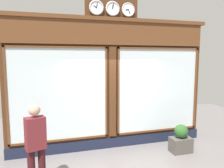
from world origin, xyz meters
TOP-DOWN VIEW (x-y plane):
  - shop_facade at (0.00, -0.13)m, footprint 5.75×0.42m
  - pedestrian at (1.96, 1.54)m, footprint 0.41×0.33m
  - planter_box at (-1.70, 0.84)m, footprint 0.56×0.36m
  - planter_shrub at (-1.70, 0.84)m, footprint 0.37×0.37m

SIDE VIEW (x-z plane):
  - planter_box at x=-1.70m, z-range 0.00..0.40m
  - planter_shrub at x=-1.70m, z-range 0.40..0.77m
  - pedestrian at x=1.96m, z-range 0.09..1.78m
  - shop_facade at x=0.00m, z-range -0.23..3.90m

